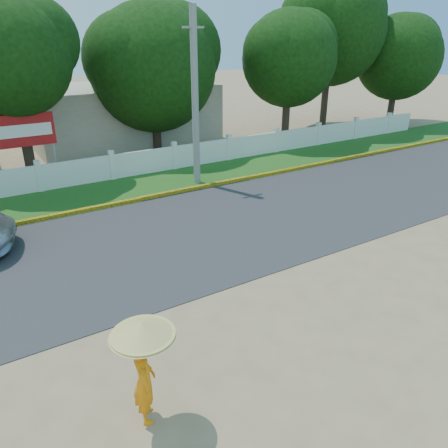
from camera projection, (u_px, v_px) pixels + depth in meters
The scene contains 10 objects.
ground at pixel (268, 302), 10.46m from camera, with size 120.00×120.00×0.00m, color #9E8460.
road at pixel (183, 234), 13.95m from camera, with size 60.00×7.00×0.02m, color #38383A.
grass_verge at pixel (125, 188), 18.03m from camera, with size 60.00×3.50×0.03m, color #2D601E.
curb at pixel (141, 199), 16.68m from camera, with size 40.00×0.18×0.16m, color yellow.
fence at pixel (112, 167), 18.94m from camera, with size 40.00×0.10×1.10m, color silver.
building_near at pixel (122, 114), 25.25m from camera, with size 10.00×6.00×3.20m, color #B7AD99.
utility_pole at pixel (195, 100), 17.35m from camera, with size 0.28×0.28×6.90m, color gray.
monk_with_parasol at pixel (143, 358), 6.85m from camera, with size 1.05×1.05×1.91m.
billboard at pixel (23, 135), 17.62m from camera, with size 2.50×0.13×2.95m.
tree_row at pixel (176, 54), 21.93m from camera, with size 41.09×7.86×9.45m.
Camera 1 is at (-5.55, -6.93, 5.93)m, focal length 35.00 mm.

